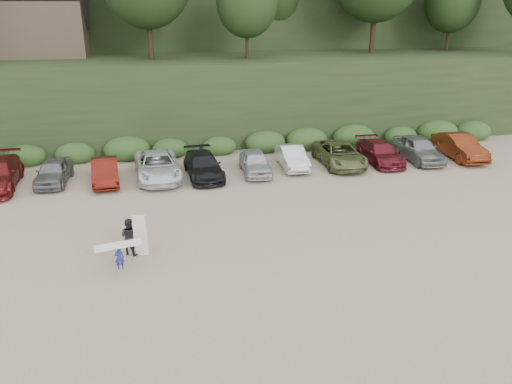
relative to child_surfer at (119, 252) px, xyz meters
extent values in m
plane|color=tan|center=(5.15, 0.96, -0.73)|extent=(120.00, 120.00, 0.00)
cube|color=black|center=(5.15, 22.96, 2.27)|extent=(80.00, 14.00, 6.00)
cube|color=black|center=(5.15, 40.96, 7.27)|extent=(90.00, 30.00, 16.00)
cube|color=#2B491E|center=(4.60, 15.46, -0.13)|extent=(46.20, 2.00, 1.20)
cube|color=brown|center=(-6.85, 24.96, 7.27)|extent=(8.00, 6.00, 4.00)
imported|color=slate|center=(-4.18, 11.26, -0.02)|extent=(1.92, 4.24, 1.41)
imported|color=#59150D|center=(-1.26, 10.68, -0.03)|extent=(1.81, 4.32, 1.39)
imported|color=silver|center=(1.75, 10.90, 0.03)|extent=(2.87, 5.62, 1.52)
imported|color=black|center=(4.45, 10.59, -0.02)|extent=(2.29, 4.99, 1.41)
imported|color=#B6B7BC|center=(7.63, 10.64, -0.03)|extent=(1.82, 4.18, 1.40)
imported|color=silver|center=(10.17, 11.28, -0.04)|extent=(1.59, 4.23, 1.38)
imported|color=#5E653A|center=(13.32, 11.18, 0.00)|extent=(2.52, 5.32, 1.47)
imported|color=maroon|center=(16.11, 11.11, -0.04)|extent=(1.95, 4.75, 1.38)
imported|color=gray|center=(18.83, 11.06, 0.08)|extent=(1.96, 4.79, 1.63)
imported|color=#60230E|center=(21.82, 10.97, 0.08)|extent=(1.91, 4.96, 1.61)
imported|color=navy|center=(0.00, 0.00, -0.24)|extent=(0.37, 0.25, 0.98)
cube|color=white|center=(0.00, 0.00, 0.31)|extent=(1.85, 0.83, 0.07)
imported|color=black|center=(0.37, 1.24, 0.07)|extent=(0.98, 0.93, 1.59)
cube|color=silver|center=(0.84, 0.93, 0.21)|extent=(0.57, 0.38, 1.87)
camera|label=1|loc=(1.67, -18.05, 9.00)|focal=35.00mm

